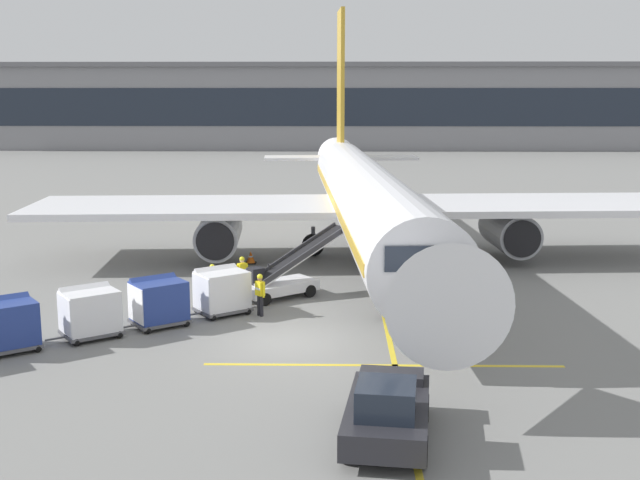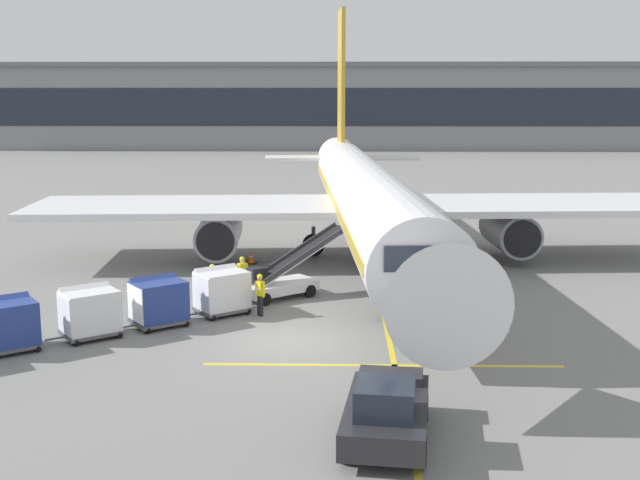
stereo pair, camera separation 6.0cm
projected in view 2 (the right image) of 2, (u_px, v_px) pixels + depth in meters
The scene contains 15 objects.
ground_plane at pixel (285, 342), 28.92m from camera, with size 600.00×600.00×0.00m, color slate.
parked_airplane at pixel (365, 197), 42.59m from camera, with size 35.80×45.29×14.90m.
belt_loader at pixel (283, 278), 35.08m from camera, with size 4.96×4.26×2.99m.
baggage_cart_lead at pixel (221, 290), 32.40m from camera, with size 2.67×2.48×1.91m.
baggage_cart_second at pixel (158, 301), 30.73m from camera, with size 2.67×2.48×1.91m.
baggage_cart_third at pixel (90, 311), 29.29m from camera, with size 2.67×2.48×1.91m.
baggage_cart_fourth at pixel (6, 324), 27.72m from camera, with size 2.67×2.48×1.91m.
pushback_tug at pixel (386, 411), 20.59m from camera, with size 2.64×4.63×1.83m.
ground_crew_by_loader at pixel (242, 273), 35.45m from camera, with size 0.49×0.41×1.74m.
ground_crew_by_carts at pixel (213, 281), 33.90m from camera, with size 0.57×0.28×1.74m.
ground_crew_marshaller at pixel (260, 292), 32.08m from camera, with size 0.43×0.45×1.74m.
safety_cone_engine_keepout at pixel (251, 257), 42.02m from camera, with size 0.58×0.58×0.66m.
apron_guidance_line_lead_in at pixel (373, 262), 42.35m from camera, with size 0.20×110.00×0.01m.
apron_guidance_line_stop_bar at pixel (383, 365), 26.43m from camera, with size 12.00×0.20×0.01m.
terminal_building at pixel (352, 106), 129.44m from camera, with size 131.70×21.59×13.25m.
Camera 2 is at (1.86, -27.71, 8.99)m, focal length 44.64 mm.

